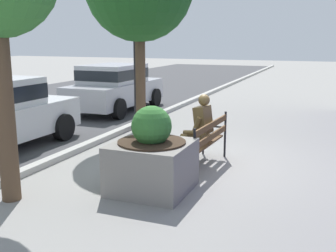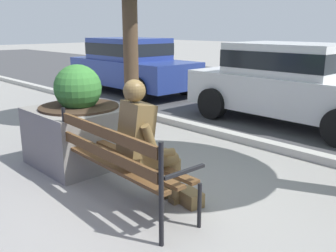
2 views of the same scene
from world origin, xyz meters
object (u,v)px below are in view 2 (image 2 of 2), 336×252
object	(u,v)px
park_bench	(119,157)
parked_car_blue	(131,63)
concrete_planter	(80,126)
parked_car_white	(292,81)
bronze_statue_seated	(150,147)

from	to	relation	value
park_bench	parked_car_blue	distance (m)	7.25
park_bench	concrete_planter	size ratio (longest dim) A/B	1.32
parked_car_blue	park_bench	bearing A→B (deg)	-39.45
concrete_planter	parked_car_white	world-z (taller)	parked_car_white
park_bench	concrete_planter	world-z (taller)	concrete_planter
park_bench	concrete_planter	bearing A→B (deg)	164.15
bronze_statue_seated	parked_car_white	bearing A→B (deg)	100.47
parked_car_blue	bronze_statue_seated	bearing A→B (deg)	-36.92
bronze_statue_seated	parked_car_blue	size ratio (longest dim) A/B	0.33
park_bench	bronze_statue_seated	bearing A→B (deg)	39.33
park_bench	parked_car_white	size ratio (longest dim) A/B	0.44
concrete_planter	parked_car_white	bearing A→B (deg)	78.18
bronze_statue_seated	parked_car_blue	world-z (taller)	parked_car_blue
concrete_planter	parked_car_blue	distance (m)	5.91
parked_car_white	bronze_statue_seated	bearing A→B (deg)	-79.53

